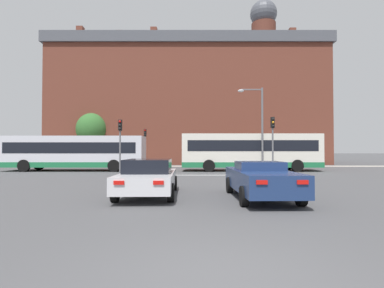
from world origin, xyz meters
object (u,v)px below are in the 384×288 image
car_roadster_right (260,179)px  pedestrian_walking_east (241,158)px  car_saloon_left (148,177)px  bus_crossing_lead (250,151)px  traffic_light_near_left (120,137)px  bus_crossing_trailing (74,152)px  street_lamp_junction (258,120)px  traffic_light_near_right (272,136)px  traffic_light_far_left (145,141)px  pedestrian_waiting (240,157)px

car_roadster_right → pedestrian_walking_east: pedestrian_walking_east is taller
car_saloon_left → bus_crossing_lead: 15.65m
traffic_light_near_left → bus_crossing_trailing: bearing=141.5°
bus_crossing_lead → street_lamp_junction: street_lamp_junction is taller
traffic_light_near_right → traffic_light_far_left: traffic_light_near_right is taller
bus_crossing_lead → pedestrian_waiting: bearing=-2.5°
bus_crossing_trailing → pedestrian_walking_east: bus_crossing_trailing is taller
traffic_light_near_right → pedestrian_waiting: traffic_light_near_right is taller
car_saloon_left → car_roadster_right: size_ratio=0.99×
car_saloon_left → bus_crossing_trailing: size_ratio=0.41×
traffic_light_near_right → pedestrian_walking_east: (-0.48, 11.27, -1.89)m
bus_crossing_trailing → street_lamp_junction: size_ratio=1.74×
car_saloon_left → bus_crossing_lead: bearing=63.6°
pedestrian_walking_east → car_saloon_left: bearing=-104.4°
car_roadster_right → bus_crossing_lead: bus_crossing_lead is taller
bus_crossing_lead → traffic_light_near_left: bearing=109.9°
bus_crossing_lead → pedestrian_walking_east: size_ratio=7.27×
bus_crossing_lead → traffic_light_far_left: (-10.12, 6.98, 1.07)m
bus_crossing_trailing → pedestrian_walking_east: (15.53, 7.36, -0.66)m
car_roadster_right → traffic_light_near_right: traffic_light_near_right is taller
bus_crossing_lead → traffic_light_near_right: traffic_light_near_right is taller
car_saloon_left → traffic_light_far_left: 21.49m
bus_crossing_trailing → traffic_light_far_left: (4.98, 6.88, 1.17)m
traffic_light_near_right → traffic_light_far_left: size_ratio=1.02×
street_lamp_junction → pedestrian_waiting: bearing=90.4°
car_saloon_left → pedestrian_walking_east: size_ratio=3.03×
bus_crossing_trailing → traffic_light_near_right: 16.53m
bus_crossing_trailing → traffic_light_near_left: (4.81, -3.83, 1.11)m
car_saloon_left → pedestrian_waiting: 22.35m
bus_crossing_trailing → pedestrian_waiting: bearing=-65.5°
street_lamp_junction → pedestrian_walking_east: street_lamp_junction is taller
car_saloon_left → street_lamp_junction: 14.96m
street_lamp_junction → bus_crossing_trailing: bearing=174.5°
pedestrian_waiting → pedestrian_walking_east: 0.39m
car_saloon_left → bus_crossing_trailing: bearing=119.5°
car_roadster_right → traffic_light_near_right: bearing=71.3°
car_saloon_left → traffic_light_near_left: bearing=108.0°
street_lamp_junction → pedestrian_walking_east: bearing=89.6°
traffic_light_far_left → pedestrian_walking_east: traffic_light_far_left is taller
traffic_light_near_left → pedestrian_waiting: size_ratio=2.34×
street_lamp_junction → pedestrian_walking_east: (0.06, 8.86, -3.28)m
pedestrian_waiting → bus_crossing_lead: bearing=95.3°
bus_crossing_trailing → traffic_light_near_right: bearing=-103.7°
bus_crossing_lead → pedestrian_waiting: bus_crossing_lead is taller
car_roadster_right → traffic_light_near_left: bearing=123.6°
traffic_light_near_right → pedestrian_walking_east: bearing=92.5°
car_saloon_left → bus_crossing_trailing: bus_crossing_trailing is taller
pedestrian_waiting → pedestrian_walking_east: pedestrian_waiting is taller
bus_crossing_lead → traffic_light_near_right: 4.08m
car_roadster_right → traffic_light_far_left: (-7.59, 21.81, 2.06)m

